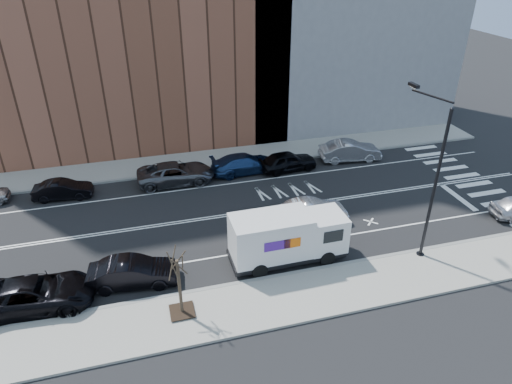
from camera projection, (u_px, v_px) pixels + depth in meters
ground at (268, 209)px, 31.23m from camera, size 120.00×120.00×0.00m
sidewalk_near at (317, 293)px, 23.80m from camera, size 44.00×3.60×0.15m
sidewalk_far at (238, 156)px, 38.59m from camera, size 44.00×3.60×0.15m
curb_near at (305, 271)px, 25.31m from camera, size 44.00×0.25×0.17m
curb_far at (243, 165)px, 37.07m from camera, size 44.00×0.25×0.17m
crosswalk at (468, 180)px, 34.96m from camera, size 3.00×14.00×0.01m
road_markings at (268, 209)px, 31.23m from camera, size 40.00×8.60×0.01m
bldg_brick at (121, 11)px, 37.08m from camera, size 26.00×10.00×22.00m
streetlight at (431, 175)px, 24.57m from camera, size 0.44×4.02×9.34m
street_tree at (180, 292)px, 21.83m from camera, size 1.20×1.20×3.75m
fedex_van at (287, 237)px, 25.60m from camera, size 6.69×2.44×3.04m
far_parked_b at (63, 190)px, 32.28m from camera, size 4.14×1.73×1.33m
far_parked_c at (176, 173)px, 34.23m from camera, size 5.72×2.69×1.58m
far_parked_d at (244, 164)px, 35.76m from camera, size 5.38×2.53×1.52m
far_parked_e at (288, 161)px, 36.08m from camera, size 4.78×2.30×1.58m
far_parked_f at (350, 151)px, 37.72m from camera, size 5.19×2.31×1.65m
driving_sedan at (312, 212)px, 29.52m from camera, size 4.69×1.78×1.53m
near_parked_rear_a at (133, 273)px, 24.14m from camera, size 4.84×2.15×1.54m
near_parked_rear_b at (35, 294)px, 22.65m from camera, size 5.93×3.00×1.61m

